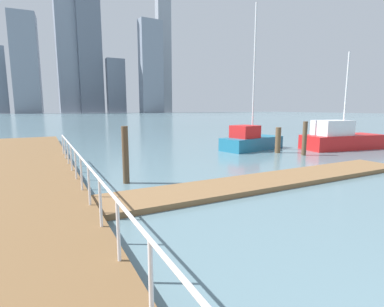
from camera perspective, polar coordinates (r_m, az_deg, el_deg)
ground_plane at (r=19.16m, az=-14.70°, el=-0.10°), size 300.00×300.00×0.00m
floating_dock at (r=11.88m, az=15.19°, el=-5.18°), size 14.45×2.00×0.18m
boardwalk_railing at (r=5.72m, az=-16.28°, el=-8.71°), size 0.06×23.90×1.08m
dock_piling_0 at (r=19.76m, az=16.55°, el=2.53°), size 0.35×0.35×1.67m
dock_piling_1 at (r=11.52m, az=-12.96°, el=-0.30°), size 0.25×0.25×2.24m
dock_piling_2 at (r=19.25m, az=21.26°, el=2.77°), size 0.27×0.27×2.10m
moored_boat_0 at (r=23.32m, az=27.05°, el=2.71°), size 6.17×3.03×6.75m
moored_boat_2 at (r=20.87m, az=11.44°, el=2.62°), size 5.07×2.78×9.83m
skyline_tower_1 at (r=175.16m, az=-29.83°, el=14.93°), size 13.00×14.15×49.01m
skyline_tower_2 at (r=181.76m, az=-23.46°, el=17.84°), size 10.60×7.41×66.12m
skyline_tower_3 at (r=184.67m, az=-19.82°, el=20.25°), size 13.85×11.58×81.04m
skyline_tower_4 at (r=179.10m, az=-14.71°, el=12.70°), size 10.35×6.38×30.68m
skyline_tower_5 at (r=168.23m, az=-8.07°, el=16.40°), size 12.57×7.13×49.64m
skyline_tower_6 at (r=190.85m, az=-5.60°, el=18.51°), size 8.48×6.66×69.09m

